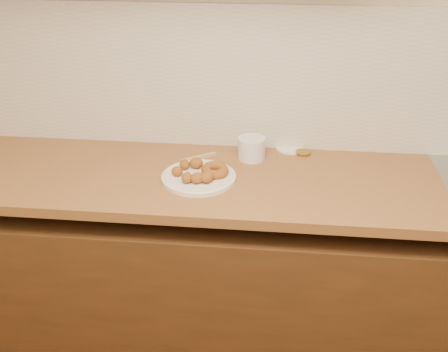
{
  "coord_description": "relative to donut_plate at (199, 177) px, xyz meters",
  "views": [
    {
      "loc": [
        -0.15,
        -0.1,
        1.85
      ],
      "look_at": [
        -0.33,
        1.63,
        0.93
      ],
      "focal_mm": 42.0,
      "sensor_mm": 36.0,
      "label": 1
    }
  ],
  "objects": [
    {
      "name": "tub_lid",
      "position": [
        0.35,
        0.32,
        -0.0
      ],
      "size": [
        0.15,
        0.15,
        0.01
      ],
      "primitive_type": "cylinder",
      "rotation": [
        0.0,
        0.0,
        0.29
      ],
      "color": "silver",
      "rests_on": "butcher_block"
    },
    {
      "name": "ring_donut",
      "position": [
        0.06,
        0.02,
        0.03
      ],
      "size": [
        0.15,
        0.15,
        0.05
      ],
      "primitive_type": "torus",
      "rotation": [
        0.1,
        0.0,
        0.74
      ],
      "color": "#9E5F20",
      "rests_on": "donut_plate"
    },
    {
      "name": "wooden_utensil",
      "position": [
        -0.03,
        0.18,
        -0.0
      ],
      "size": [
        0.14,
        0.11,
        0.01
      ],
      "primitive_type": "cube",
      "rotation": [
        0.0,
        0.0,
        0.61
      ],
      "color": "tan",
      "rests_on": "butcher_block"
    },
    {
      "name": "brass_jar_lid",
      "position": [
        0.41,
        0.27,
        -0.0
      ],
      "size": [
        0.07,
        0.07,
        0.01
      ],
      "primitive_type": "cylinder",
      "rotation": [
        0.0,
        0.0,
        -0.05
      ],
      "color": "#A37929",
      "rests_on": "butcher_block"
    },
    {
      "name": "base_cabinet",
      "position": [
        0.43,
        0.04,
        -0.52
      ],
      "size": [
        3.6,
        0.6,
        0.77
      ],
      "primitive_type": "cube",
      "color": "#512D14",
      "rests_on": "floor"
    },
    {
      "name": "wall_back",
      "position": [
        0.43,
        0.35,
        0.44
      ],
      "size": [
        4.0,
        0.02,
        2.7
      ],
      "primitive_type": "cube",
      "color": "#BFB090",
      "rests_on": "ground"
    },
    {
      "name": "butcher_block",
      "position": [
        -0.22,
        0.04,
        -0.03
      ],
      "size": [
        2.3,
        0.62,
        0.04
      ],
      "primitive_type": "cube",
      "color": "brown",
      "rests_on": "base_cabinet"
    },
    {
      "name": "donut_plate",
      "position": [
        0.0,
        0.0,
        0.0
      ],
      "size": [
        0.29,
        0.29,
        0.02
      ],
      "primitive_type": "cylinder",
      "color": "silver",
      "rests_on": "butcher_block"
    },
    {
      "name": "fried_dough_chunks",
      "position": [
        -0.02,
        -0.01,
        0.03
      ],
      "size": [
        0.18,
        0.18,
        0.04
      ],
      "color": "#9E5F20",
      "rests_on": "donut_plate"
    },
    {
      "name": "backsplash",
      "position": [
        0.43,
        0.33,
        0.29
      ],
      "size": [
        3.6,
        0.02,
        0.6
      ],
      "primitive_type": "cube",
      "color": "beige",
      "rests_on": "wall_back"
    },
    {
      "name": "plastic_tub",
      "position": [
        0.19,
        0.21,
        0.04
      ],
      "size": [
        0.14,
        0.14,
        0.09
      ],
      "primitive_type": "cylinder",
      "rotation": [
        0.0,
        0.0,
        0.35
      ],
      "color": "silver",
      "rests_on": "butcher_block"
    }
  ]
}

